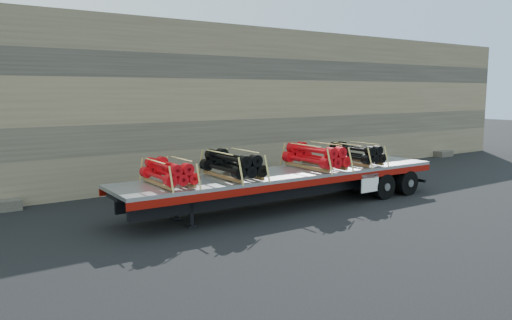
{
  "coord_description": "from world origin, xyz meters",
  "views": [
    {
      "loc": [
        -10.45,
        -13.97,
        4.07
      ],
      "look_at": [
        -0.03,
        0.89,
        1.56
      ],
      "focal_mm": 35.0,
      "sensor_mm": 36.0,
      "label": 1
    }
  ],
  "objects_px": {
    "trailer": "(287,189)",
    "bundle_rear": "(355,154)",
    "bundle_front": "(169,173)",
    "bundle_midrear": "(315,157)",
    "bundle_midfront": "(232,165)"
  },
  "relations": [
    {
      "from": "trailer",
      "to": "bundle_rear",
      "type": "height_order",
      "value": "bundle_rear"
    },
    {
      "from": "trailer",
      "to": "bundle_front",
      "type": "distance_m",
      "value": 4.64
    },
    {
      "from": "trailer",
      "to": "bundle_midrear",
      "type": "xyz_separation_m",
      "value": [
        1.28,
        -0.02,
        1.06
      ]
    },
    {
      "from": "trailer",
      "to": "bundle_midfront",
      "type": "bearing_deg",
      "value": -180.0
    },
    {
      "from": "trailer",
      "to": "bundle_rear",
      "type": "xyz_separation_m",
      "value": [
        3.33,
        -0.06,
        1.01
      ]
    },
    {
      "from": "bundle_midfront",
      "to": "trailer",
      "type": "bearing_deg",
      "value": 0.0
    },
    {
      "from": "bundle_midfront",
      "to": "bundle_rear",
      "type": "distance_m",
      "value": 5.6
    },
    {
      "from": "bundle_midfront",
      "to": "bundle_midrear",
      "type": "height_order",
      "value": "bundle_midrear"
    },
    {
      "from": "bundle_front",
      "to": "bundle_midrear",
      "type": "height_order",
      "value": "bundle_midrear"
    },
    {
      "from": "trailer",
      "to": "bundle_midfront",
      "type": "distance_m",
      "value": 2.5
    },
    {
      "from": "trailer",
      "to": "bundle_midfront",
      "type": "relative_size",
      "value": 5.34
    },
    {
      "from": "bundle_front",
      "to": "bundle_rear",
      "type": "bearing_deg",
      "value": 0.0
    },
    {
      "from": "trailer",
      "to": "bundle_front",
      "type": "xyz_separation_m",
      "value": [
        -4.53,
        0.08,
        1.0
      ]
    },
    {
      "from": "trailer",
      "to": "bundle_rear",
      "type": "distance_m",
      "value": 3.48
    },
    {
      "from": "bundle_rear",
      "to": "bundle_front",
      "type": "bearing_deg",
      "value": -180.0
    }
  ]
}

